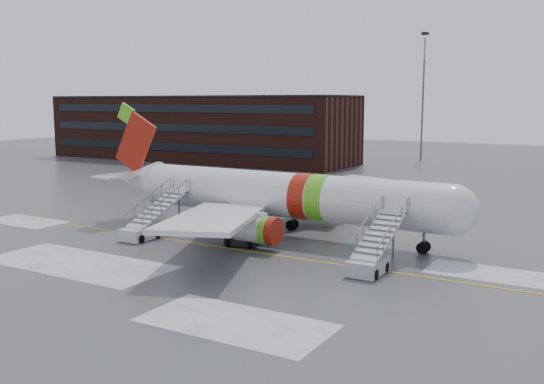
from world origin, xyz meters
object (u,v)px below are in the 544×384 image
Objects in this scene: airliner at (274,195)px; airstair_aft at (147,225)px; airstair_fwd at (372,256)px; pushback_tug at (240,238)px.

airliner is 10.96m from airstair_aft.
airstair_fwd is (11.37, -6.54, -2.35)m from airliner.
pushback_tug is (8.23, 1.60, -0.41)m from airstair_aft.
airstair_aft is at bearing -169.01° from pushback_tug.
airliner is 13.33m from airstair_fwd.
airliner reaches higher than airstair_aft.
pushback_tug is at bearing -92.89° from airliner.
airstair_aft is at bearing 180.00° from airstair_fwd.
airstair_fwd is at bearing 0.00° from airstair_aft.
airliner is 4.55× the size of airstair_aft.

